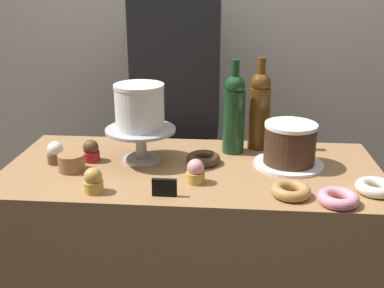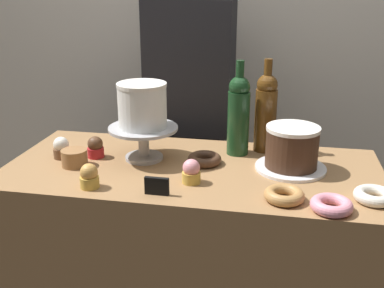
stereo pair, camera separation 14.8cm
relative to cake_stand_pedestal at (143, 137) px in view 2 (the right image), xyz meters
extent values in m
cube|color=silver|center=(0.17, 0.81, 0.32)|extent=(6.00, 0.05, 2.60)
cube|color=#997047|center=(0.17, -0.04, -0.53)|extent=(1.21, 0.56, 0.90)
cylinder|color=#B2B2B7|center=(0.00, 0.00, -0.07)|extent=(0.13, 0.13, 0.01)
cylinder|color=#B2B2B7|center=(0.00, 0.00, -0.02)|extent=(0.04, 0.04, 0.09)
cylinder|color=#B2B2B7|center=(0.00, 0.00, 0.03)|extent=(0.23, 0.23, 0.01)
cylinder|color=white|center=(0.00, 0.00, 0.10)|extent=(0.16, 0.16, 0.13)
cylinder|color=white|center=(0.00, 0.00, 0.18)|extent=(0.16, 0.16, 0.01)
cylinder|color=white|center=(0.49, 0.00, -0.07)|extent=(0.23, 0.23, 0.01)
cylinder|color=#3D2619|center=(0.49, 0.00, -0.01)|extent=(0.17, 0.17, 0.12)
cylinder|color=white|center=(0.49, 0.00, 0.06)|extent=(0.17, 0.17, 0.01)
cylinder|color=#193D1E|center=(0.31, 0.11, 0.03)|extent=(0.08, 0.08, 0.22)
sphere|color=#193D1E|center=(0.31, 0.11, 0.16)|extent=(0.07, 0.07, 0.07)
cylinder|color=#193D1E|center=(0.31, 0.11, 0.21)|extent=(0.03, 0.03, 0.08)
cylinder|color=#5B3814|center=(0.40, 0.16, 0.03)|extent=(0.08, 0.08, 0.22)
sphere|color=#5B3814|center=(0.40, 0.16, 0.16)|extent=(0.07, 0.07, 0.07)
cylinder|color=#5B3814|center=(0.40, 0.16, 0.21)|extent=(0.03, 0.03, 0.08)
cylinder|color=brown|center=(-0.28, -0.04, -0.06)|extent=(0.06, 0.06, 0.03)
sphere|color=white|center=(-0.28, -0.04, -0.03)|extent=(0.05, 0.05, 0.05)
cylinder|color=gold|center=(0.19, -0.16, -0.06)|extent=(0.06, 0.06, 0.03)
sphere|color=pink|center=(0.19, -0.16, -0.03)|extent=(0.05, 0.05, 0.05)
cylinder|color=red|center=(-0.17, -0.01, -0.06)|extent=(0.06, 0.06, 0.03)
sphere|color=brown|center=(-0.17, -0.01, -0.03)|extent=(0.05, 0.05, 0.05)
cylinder|color=gold|center=(-0.09, -0.25, -0.06)|extent=(0.06, 0.06, 0.03)
sphere|color=#CC9347|center=(-0.09, -0.25, -0.03)|extent=(0.05, 0.05, 0.05)
torus|color=pink|center=(0.59, -0.27, -0.06)|extent=(0.11, 0.11, 0.03)
torus|color=#B27F47|center=(0.47, -0.23, -0.06)|extent=(0.11, 0.11, 0.03)
torus|color=silver|center=(0.71, -0.19, -0.06)|extent=(0.11, 0.11, 0.03)
torus|color=#472D1E|center=(0.21, 0.00, -0.06)|extent=(0.11, 0.11, 0.03)
cylinder|color=olive|center=(-0.21, -0.10, -0.07)|extent=(0.08, 0.08, 0.01)
cylinder|color=olive|center=(-0.21, -0.10, -0.06)|extent=(0.08, 0.08, 0.01)
cylinder|color=olive|center=(-0.21, -0.10, -0.05)|extent=(0.08, 0.08, 0.01)
cylinder|color=olive|center=(-0.21, -0.10, -0.04)|extent=(0.08, 0.08, 0.01)
cylinder|color=olive|center=(-0.21, -0.10, -0.03)|extent=(0.08, 0.08, 0.01)
cube|color=black|center=(0.11, -0.26, -0.05)|extent=(0.07, 0.01, 0.05)
cube|color=black|center=(0.06, 0.49, -0.55)|extent=(0.28, 0.18, 0.85)
cube|color=#232328|center=(0.06, 0.49, 0.15)|extent=(0.36, 0.22, 0.55)
camera|label=1|loc=(0.29, -1.43, 0.50)|focal=43.36mm
camera|label=2|loc=(0.44, -1.41, 0.50)|focal=43.36mm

